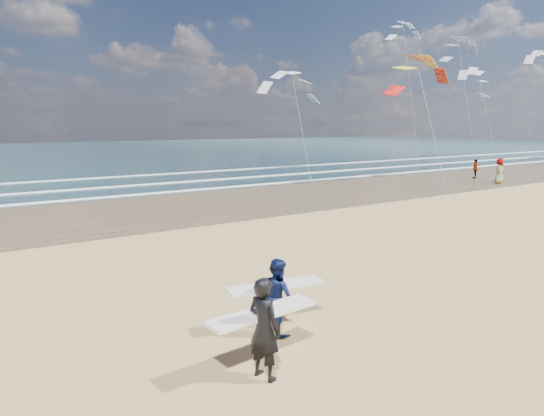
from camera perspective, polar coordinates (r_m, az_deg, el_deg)
wet_sand_strip at (r=36.12m, az=11.88°, el=2.63°), size 220.00×12.00×0.01m
ocean at (r=83.04m, az=-16.20°, el=6.41°), size 220.00×100.00×0.02m
foam_breakers at (r=43.66m, az=2.28°, el=4.10°), size 220.00×11.70×0.05m
surfer_near at (r=8.67m, az=-0.95°, el=-13.73°), size 2.24×1.08×1.83m
surfer_far at (r=10.43m, az=0.66°, el=-10.20°), size 2.26×1.21×1.63m
beachgoer_0 at (r=40.13m, az=25.19°, el=3.96°), size 1.10×1.00×1.89m
beachgoer_1 at (r=43.20m, az=22.79°, el=4.27°), size 0.99×0.80×1.58m
kite_0 at (r=37.79m, az=17.61°, el=11.96°), size 6.55×4.82×10.54m
kite_1 at (r=42.35m, az=3.09°, el=11.62°), size 6.27×4.79×10.05m
kite_2 at (r=60.00m, az=21.75°, el=12.97°), size 6.13×4.77×15.15m
kite_5 at (r=58.37m, az=15.92°, el=13.82°), size 5.19×4.67×16.80m
kite_7 at (r=62.72m, az=23.85°, el=10.77°), size 5.76×4.73×11.51m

